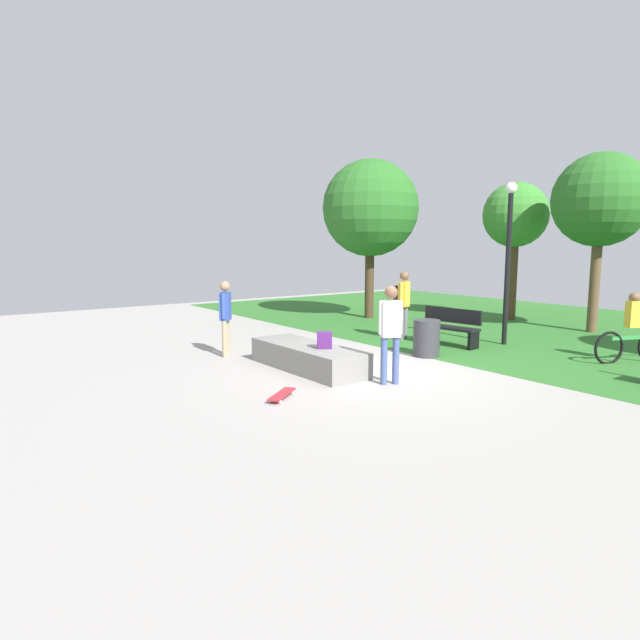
# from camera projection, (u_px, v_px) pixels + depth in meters

# --- Properties ---
(ground_plane) EXTENTS (28.00, 28.00, 0.00)m
(ground_plane) POSITION_uv_depth(u_px,v_px,m) (378.00, 372.00, 10.72)
(ground_plane) COLOR #9E9993
(grass_lawn) EXTENTS (26.60, 12.22, 0.01)m
(grass_lawn) POSITION_uv_depth(u_px,v_px,m) (585.00, 333.00, 15.37)
(grass_lawn) COLOR #2D6B28
(grass_lawn) RESTS_ON ground_plane
(concrete_ledge) EXTENTS (2.83, 0.96, 0.50)m
(concrete_ledge) POSITION_uv_depth(u_px,v_px,m) (308.00, 357.00, 10.91)
(concrete_ledge) COLOR gray
(concrete_ledge) RESTS_ON ground_plane
(backpack_on_ledge) EXTENTS (0.32, 0.34, 0.32)m
(backpack_on_ledge) POSITION_uv_depth(u_px,v_px,m) (324.00, 340.00, 10.51)
(backpack_on_ledge) COLOR #4C1E66
(backpack_on_ledge) RESTS_ON concrete_ledge
(skater_performing_trick) EXTENTS (0.37, 0.36, 1.68)m
(skater_performing_trick) POSITION_uv_depth(u_px,v_px,m) (225.00, 313.00, 12.07)
(skater_performing_trick) COLOR tan
(skater_performing_trick) RESTS_ON ground_plane
(skater_watching) EXTENTS (0.32, 0.39, 1.77)m
(skater_watching) POSITION_uv_depth(u_px,v_px,m) (390.00, 327.00, 9.64)
(skater_watching) COLOR #3F5184
(skater_watching) RESTS_ON ground_plane
(skateboard_by_ledge) EXTENTS (0.63, 0.77, 0.08)m
(skateboard_by_ledge) POSITION_uv_depth(u_px,v_px,m) (282.00, 394.00, 8.89)
(skateboard_by_ledge) COLOR #A5262D
(skateboard_by_ledge) RESTS_ON ground_plane
(park_bench_near_lamppost) EXTENTS (1.65, 0.66, 0.91)m
(park_bench_near_lamppost) POSITION_uv_depth(u_px,v_px,m) (449.00, 326.00, 13.47)
(park_bench_near_lamppost) COLOR black
(park_bench_near_lamppost) RESTS_ON ground_plane
(tree_young_birch) EXTENTS (2.58, 2.58, 4.98)m
(tree_young_birch) POSITION_uv_depth(u_px,v_px,m) (600.00, 201.00, 15.01)
(tree_young_birch) COLOR brown
(tree_young_birch) RESTS_ON grass_lawn
(tree_tall_oak) EXTENTS (2.07, 2.07, 4.45)m
(tree_tall_oak) POSITION_uv_depth(u_px,v_px,m) (515.00, 216.00, 17.51)
(tree_tall_oak) COLOR #4C3823
(tree_tall_oak) RESTS_ON grass_lawn
(tree_leaning_ash) EXTENTS (3.17, 3.17, 5.23)m
(tree_leaning_ash) POSITION_uv_depth(u_px,v_px,m) (370.00, 209.00, 17.94)
(tree_leaning_ash) COLOR #42301E
(tree_leaning_ash) RESTS_ON grass_lawn
(lamp_post) EXTENTS (0.28, 0.28, 3.96)m
(lamp_post) POSITION_uv_depth(u_px,v_px,m) (508.00, 247.00, 13.28)
(lamp_post) COLOR black
(lamp_post) RESTS_ON ground_plane
(trash_bin) EXTENTS (0.59, 0.59, 0.82)m
(trash_bin) POSITION_uv_depth(u_px,v_px,m) (427.00, 338.00, 12.15)
(trash_bin) COLOR #333338
(trash_bin) RESTS_ON ground_plane
(pedestrian_with_backpack) EXTENTS (0.42, 0.41, 1.79)m
(pedestrian_with_backpack) POSITION_uv_depth(u_px,v_px,m) (403.00, 299.00, 14.17)
(pedestrian_with_backpack) COLOR slate
(pedestrian_with_backpack) RESTS_ON ground_plane
(cyclist_on_bicycle) EXTENTS (0.74, 1.71, 1.52)m
(cyclist_on_bicycle) POSITION_uv_depth(u_px,v_px,m) (632.00, 333.00, 11.50)
(cyclist_on_bicycle) COLOR black
(cyclist_on_bicycle) RESTS_ON ground_plane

